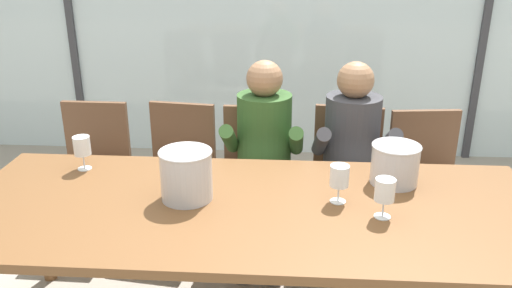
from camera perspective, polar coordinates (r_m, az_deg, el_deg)
The scene contains 18 objects.
ground at distance 3.51m, azimuth 0.73°, elevation -9.67°, with size 14.00×14.00×0.00m, color #9E9384.
window_glass_panel at distance 4.50m, azimuth 1.87°, elevation 14.79°, with size 7.78×0.03×2.60m, color silver.
window_mullion_left at distance 4.87m, azimuth -19.89°, elevation 14.08°, with size 0.06×0.06×2.60m, color #38383D.
window_mullion_right at distance 4.75m, azimuth 24.11°, elevation 13.37°, with size 0.06×0.06×2.60m, color #38383D.
hillside_vineyard at distance 8.43m, azimuth 2.86°, elevation 15.05°, with size 13.78×2.40×1.80m, color #477A38.
dining_table at distance 2.31m, azimuth -0.59°, elevation -8.06°, with size 2.58×1.02×0.73m.
chair_near_curtain at distance 3.45m, azimuth -17.45°, elevation -1.87°, with size 0.45×0.45×0.87m.
chair_left_of_center at distance 3.31m, azimuth -8.47°, elevation -2.11°, with size 0.49×0.49×0.87m.
chair_center at distance 3.21m, azimuth 0.03°, elevation -2.58°, with size 0.44×0.44×0.87m.
chair_right_of_center at distance 3.25m, azimuth 9.82°, elevation -2.61°, with size 0.50×0.50×0.87m.
chair_near_window_right at distance 3.30m, azimuth 18.19°, elevation -3.07°, with size 0.49×0.49×0.87m.
person_olive_shirt at distance 3.02m, azimuth 0.80°, elevation -0.67°, with size 0.47×0.62×1.19m.
person_charcoal_jacket at distance 3.03m, azimuth 10.59°, elevation -0.90°, with size 0.47×0.62×1.19m.
ice_bucket_primary at distance 2.31m, azimuth -7.68°, elevation -3.30°, with size 0.24×0.24×0.23m.
ice_bucket_secondary at distance 2.53m, azimuth 15.03°, elevation -2.07°, with size 0.23×0.23×0.19m.
wine_glass_by_left_taster at distance 2.20m, azimuth 13.97°, elevation -5.11°, with size 0.08×0.08×0.17m.
wine_glass_near_bucket at distance 2.28m, azimuth 9.15°, elevation -3.66°, with size 0.08×0.08×0.17m.
wine_glass_center_pour at distance 2.73m, azimuth -18.58°, elevation -0.35°, with size 0.08×0.08×0.17m.
Camera 1 is at (0.16, -2.01, 1.80)m, focal length 36.38 mm.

